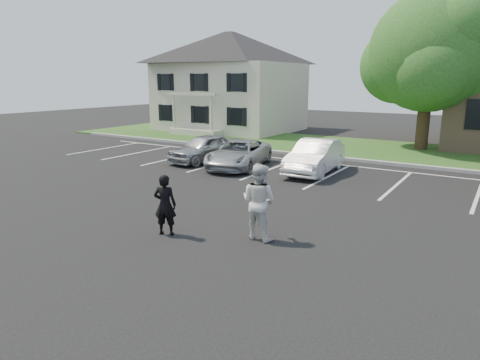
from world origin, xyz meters
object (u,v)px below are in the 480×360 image
house (230,82)px  car_silver_minivan (239,154)px  tree (432,55)px  man_white_shirt (259,201)px  car_white_sedan (315,157)px  car_silver_west (204,148)px  man_black_suit (165,205)px

house → car_silver_minivan: (8.70, -12.31, -3.20)m
tree → man_white_shirt: tree is taller
tree → car_white_sedan: tree is taller
car_silver_west → car_silver_minivan: size_ratio=0.89×
tree → car_white_sedan: bearing=-107.6°
car_silver_minivan → car_white_sedan: bearing=0.4°
car_white_sedan → house: bearing=131.9°
man_black_suit → car_silver_minivan: man_black_suit is taller
man_black_suit → car_silver_minivan: size_ratio=0.36×
tree → car_silver_minivan: (-6.39, -9.87, -4.72)m
car_silver_west → car_white_sedan: size_ratio=0.92×
tree → house: bearing=170.8°
man_black_suit → car_white_sedan: (0.31, 9.32, -0.10)m
car_silver_minivan → car_white_sedan: (3.50, 0.76, 0.09)m
tree → car_white_sedan: 10.63m
tree → man_white_shirt: bearing=-93.3°
man_white_shirt → man_black_suit: bearing=29.5°
man_black_suit → man_white_shirt: size_ratio=0.83×
tree → car_white_sedan: size_ratio=2.01×
man_white_shirt → house: bearing=-51.0°
man_white_shirt → car_white_sedan: man_white_shirt is taller
man_white_shirt → car_silver_minivan: bearing=-50.7°
tree → man_black_suit: bearing=-99.9°
man_white_shirt → car_silver_west: bearing=-42.0°
house → car_white_sedan: size_ratio=2.35×
car_silver_minivan → car_white_sedan: 3.58m
man_black_suit → car_silver_west: size_ratio=0.41×
house → man_white_shirt: bearing=-54.6°
house → man_white_shirt: 24.47m
car_silver_west → car_white_sedan: car_white_sedan is taller
house → car_white_sedan: (12.19, -11.56, -3.11)m
house → tree: size_ratio=1.17×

